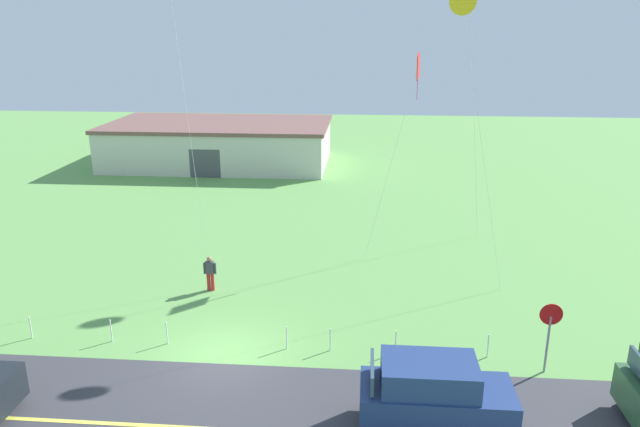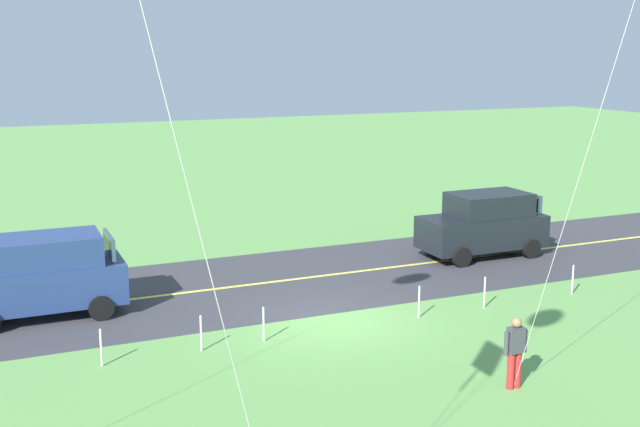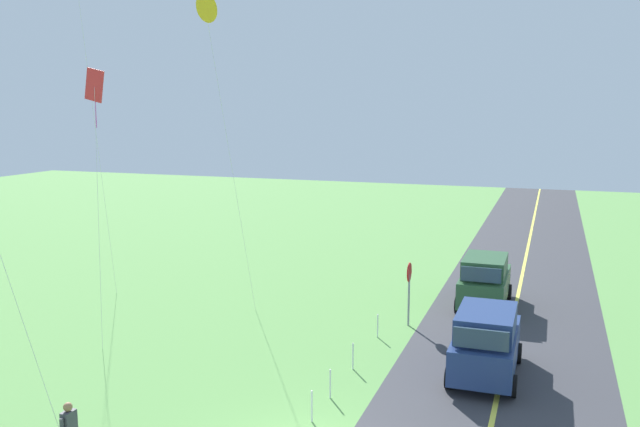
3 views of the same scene
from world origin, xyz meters
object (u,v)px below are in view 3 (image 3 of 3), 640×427
(car_suv_foreground, at_px, (486,341))
(car_parked_east_near, at_px, (485,280))
(kite_yellow_high, at_px, (206,10))
(kite_green_far, at_px, (95,90))
(stop_sign, at_px, (409,281))

(car_suv_foreground, bearing_deg, car_parked_east_near, 5.93)
(car_parked_east_near, bearing_deg, kite_yellow_high, 121.93)
(kite_yellow_high, bearing_deg, kite_green_far, 108.73)
(car_parked_east_near, xyz_separation_m, kite_yellow_high, (-6.18, 9.91, 11.00))
(car_suv_foreground, relative_size, car_parked_east_near, 1.00)
(car_suv_foreground, relative_size, kite_green_far, 0.44)
(stop_sign, relative_size, kite_green_far, 0.25)
(stop_sign, height_order, kite_green_far, kite_green_far)
(stop_sign, bearing_deg, kite_yellow_high, 108.94)
(kite_yellow_high, bearing_deg, car_parked_east_near, -58.07)
(car_parked_east_near, xyz_separation_m, kite_green_far, (-7.56, 13.98, 8.07))
(kite_yellow_high, height_order, kite_green_far, kite_yellow_high)
(stop_sign, height_order, kite_yellow_high, kite_yellow_high)
(car_suv_foreground, relative_size, kite_yellow_high, 0.34)
(car_parked_east_near, relative_size, stop_sign, 1.72)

